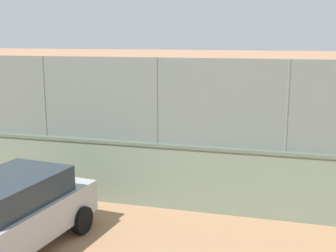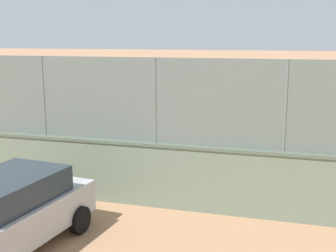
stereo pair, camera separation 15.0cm
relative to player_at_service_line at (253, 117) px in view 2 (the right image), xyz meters
name	(u,v)px [view 2 (the right image)]	position (x,y,z in m)	size (l,w,h in m)	color
ground_plane	(197,129)	(2.85, -1.62, -1.01)	(260.00, 260.00, 0.00)	tan
perimeter_wall	(100,169)	(3.16, 8.29, -0.16)	(22.54, 0.77, 1.70)	slate
fence_panel_on_wall	(98,98)	(3.16, 8.29, 1.76)	(22.15, 0.47, 2.15)	slate
player_at_service_line	(253,117)	(0.00, 0.00, 0.00)	(0.97, 0.94, 1.70)	#B2B2B2
player_crossing_court	(48,136)	(6.28, 5.84, 0.00)	(0.78, 0.81, 1.72)	#B2B2B2
player_foreground_swinging	(258,129)	(-0.42, 2.33, -0.03)	(1.27, 0.75, 1.65)	black
sports_ball	(246,108)	(0.26, 0.67, 0.47)	(0.09, 0.09, 0.09)	white
spare_ball_by_wall	(99,174)	(4.10, 6.47, -0.93)	(0.16, 0.16, 0.16)	orange
courtside_bench	(226,174)	(0.04, 6.51, -0.55)	(1.61, 0.41, 0.87)	brown
parked_car_silver	(2,215)	(3.71, 11.61, -0.19)	(2.30, 4.38, 1.59)	#B7B7BC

